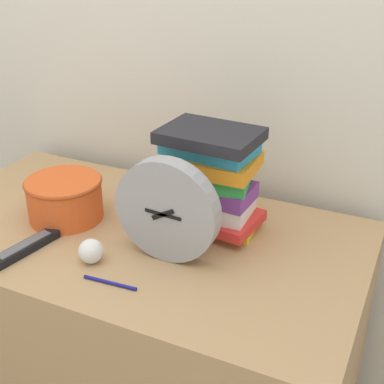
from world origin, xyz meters
TOP-DOWN VIEW (x-y plane):
  - wall_back at (0.00, 0.72)m, footprint 6.00×0.04m
  - desk at (0.00, 0.33)m, footprint 1.18×0.65m
  - desk_clock at (0.14, 0.26)m, footprint 0.25×0.05m
  - book_stack at (0.18, 0.43)m, footprint 0.25×0.19m
  - basket at (-0.20, 0.32)m, footprint 0.21×0.21m
  - tv_remote at (-0.19, 0.13)m, footprint 0.07×0.20m
  - crumpled_paper_ball at (-0.02, 0.17)m, footprint 0.06×0.06m
  - pen at (0.07, 0.11)m, footprint 0.13×0.02m

SIDE VIEW (x-z plane):
  - desk at x=0.00m, z-range 0.00..0.76m
  - pen at x=0.07m, z-range 0.76..0.77m
  - tv_remote at x=-0.19m, z-range 0.76..0.78m
  - crumpled_paper_ball at x=-0.02m, z-range 0.76..0.82m
  - basket at x=-0.20m, z-range 0.76..0.88m
  - desk_clock at x=0.14m, z-range 0.76..1.01m
  - book_stack at x=0.18m, z-range 0.77..1.04m
  - wall_back at x=0.00m, z-range 0.00..2.40m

